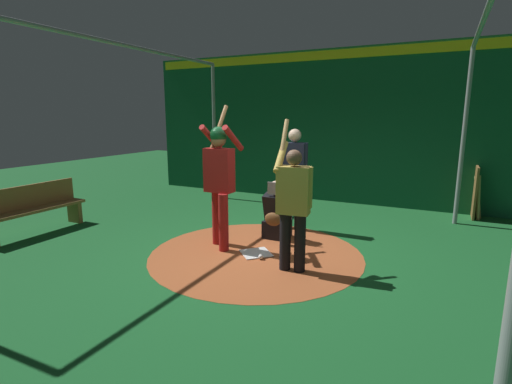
# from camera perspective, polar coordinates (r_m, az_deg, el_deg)

# --- Properties ---
(ground_plane) EXTENTS (25.79, 25.79, 0.00)m
(ground_plane) POSITION_cam_1_polar(r_m,az_deg,el_deg) (5.79, 0.00, -9.25)
(ground_plane) COLOR #195B28
(dirt_circle) EXTENTS (3.18, 3.18, 0.01)m
(dirt_circle) POSITION_cam_1_polar(r_m,az_deg,el_deg) (5.79, 0.00, -9.22)
(dirt_circle) COLOR #AD562D
(dirt_circle) RESTS_ON ground
(home_plate) EXTENTS (0.59, 0.59, 0.01)m
(home_plate) POSITION_cam_1_polar(r_m,az_deg,el_deg) (5.79, 0.00, -9.14)
(home_plate) COLOR white
(home_plate) RESTS_ON dirt_circle
(batter) EXTENTS (0.68, 0.49, 2.20)m
(batter) POSITION_cam_1_polar(r_m,az_deg,el_deg) (5.84, -5.50, 2.63)
(batter) COLOR maroon
(batter) RESTS_ON ground
(catcher) EXTENTS (0.58, 0.40, 0.99)m
(catcher) POSITION_cam_1_polar(r_m,az_deg,el_deg) (6.40, 3.08, -3.56)
(catcher) COLOR black
(catcher) RESTS_ON ground
(umpire) EXTENTS (0.23, 0.49, 1.81)m
(umpire) POSITION_cam_1_polar(r_m,az_deg,el_deg) (6.82, 5.73, 2.78)
(umpire) COLOR #4C4C51
(umpire) RESTS_ON ground
(visitor) EXTENTS (0.55, 0.53, 2.00)m
(visitor) POSITION_cam_1_polar(r_m,az_deg,el_deg) (4.97, 5.57, -1.51)
(visitor) COLOR black
(visitor) RESTS_ON ground
(back_wall) EXTENTS (0.23, 9.79, 3.54)m
(back_wall) POSITION_cam_1_polar(r_m,az_deg,el_deg) (9.30, 11.46, 9.59)
(back_wall) COLOR #145133
(back_wall) RESTS_ON ground
(cage_frame) EXTENTS (6.42, 5.49, 3.27)m
(cage_frame) POSITION_cam_1_polar(r_m,az_deg,el_deg) (5.43, 0.00, 14.22)
(cage_frame) COLOR gray
(cage_frame) RESTS_ON ground
(bat_rack) EXTENTS (0.70, 0.21, 1.05)m
(bat_rack) POSITION_cam_1_polar(r_m,az_deg,el_deg) (8.90, 30.05, -0.18)
(bat_rack) COLOR olive
(bat_rack) RESTS_ON ground
(bench) EXTENTS (1.79, 0.36, 0.85)m
(bench) POSITION_cam_1_polar(r_m,az_deg,el_deg) (7.74, -30.40, -2.09)
(bench) COLOR olive
(bench) RESTS_ON ground
(baseball_0) EXTENTS (0.07, 0.07, 0.07)m
(baseball_0) POSITION_cam_1_polar(r_m,az_deg,el_deg) (5.56, 0.72, -9.68)
(baseball_0) COLOR white
(baseball_0) RESTS_ON dirt_circle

